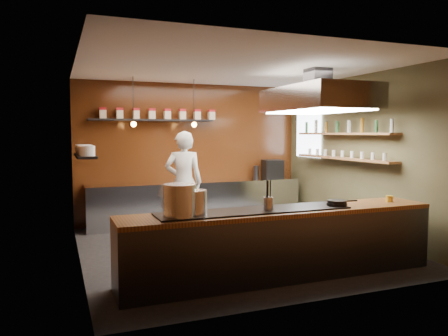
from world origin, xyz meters
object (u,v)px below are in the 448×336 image
stockpot_large (180,200)px  espresso_machine (273,169)px  chef (184,182)px  stockpot_small (194,202)px  extractor_hood (317,99)px

stockpot_large → espresso_machine: bearing=50.0°
chef → stockpot_small: bearing=91.8°
extractor_hood → espresso_machine: (0.53, 2.61, -1.39)m
extractor_hood → stockpot_small: size_ratio=6.21×
stockpot_small → espresso_machine: 4.92m
extractor_hood → stockpot_small: 3.16m
extractor_hood → espresso_machine: size_ratio=4.76×
extractor_hood → stockpot_large: extractor_hood is taller
stockpot_small → chef: chef is taller
espresso_machine → stockpot_large: bearing=-122.2°
stockpot_large → chef: size_ratio=0.20×
stockpot_large → stockpot_small: stockpot_large is taller
extractor_hood → chef: extractor_hood is taller
stockpot_small → espresso_machine: (3.07, 3.85, 0.02)m
espresso_machine → chef: (-2.34, -0.83, -0.13)m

